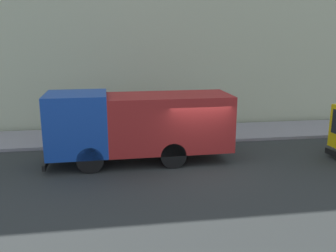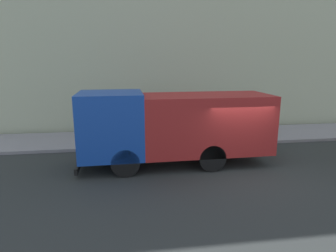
# 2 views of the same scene
# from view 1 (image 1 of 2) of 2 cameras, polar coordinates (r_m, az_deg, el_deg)

# --- Properties ---
(ground) EXTENTS (80.00, 80.00, 0.00)m
(ground) POSITION_cam_1_polar(r_m,az_deg,el_deg) (15.41, 4.72, -6.00)
(ground) COLOR #2A2E2D
(sidewalk) EXTENTS (3.44, 30.00, 0.15)m
(sidewalk) POSITION_cam_1_polar(r_m,az_deg,el_deg) (19.80, 1.59, -1.24)
(sidewalk) COLOR gray
(sidewalk) RESTS_ON ground
(building_facade) EXTENTS (0.50, 30.00, 12.41)m
(building_facade) POSITION_cam_1_polar(r_m,az_deg,el_deg) (21.34, 0.60, 16.48)
(building_facade) COLOR #B2BB9A
(building_facade) RESTS_ON ground
(large_utility_truck) EXTENTS (2.47, 7.72, 3.00)m
(large_utility_truck) POSITION_cam_1_polar(r_m,az_deg,el_deg) (15.33, -4.64, 0.44)
(large_utility_truck) COLOR #1641A4
(large_utility_truck) RESTS_ON ground
(pedestrian_walking) EXTENTS (0.36, 0.36, 1.73)m
(pedestrian_walking) POSITION_cam_1_polar(r_m,az_deg,el_deg) (19.75, -11.38, 1.44)
(pedestrian_walking) COLOR #483C57
(pedestrian_walking) RESTS_ON sidewalk
(pedestrian_standing) EXTENTS (0.50, 0.50, 1.69)m
(pedestrian_standing) POSITION_cam_1_polar(r_m,az_deg,el_deg) (20.20, -5.07, 1.84)
(pedestrian_standing) COLOR brown
(pedestrian_standing) RESTS_ON sidewalk
(pedestrian_third) EXTENTS (0.41, 0.41, 1.67)m
(pedestrian_third) POSITION_cam_1_polar(r_m,az_deg,el_deg) (18.84, 2.35, 0.94)
(pedestrian_third) COLOR black
(pedestrian_third) RESTS_ON sidewalk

